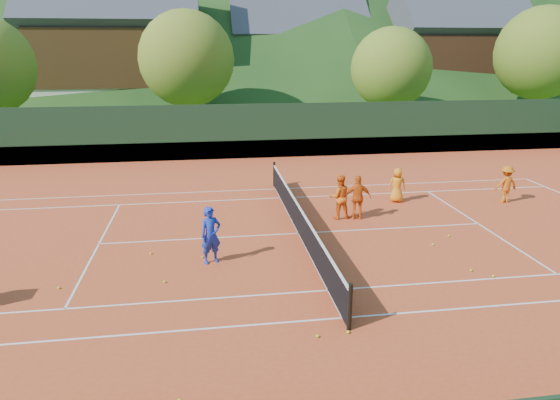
{
  "coord_description": "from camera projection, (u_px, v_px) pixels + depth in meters",
  "views": [
    {
      "loc": [
        -2.91,
        -15.27,
        5.94
      ],
      "look_at": [
        -0.64,
        0.0,
        1.21
      ],
      "focal_mm": 32.0,
      "sensor_mm": 36.0,
      "label": 1
    }
  ],
  "objects": [
    {
      "name": "ground",
      "position": [
        299.0,
        234.0,
        16.59
      ],
      "size": [
        400.0,
        400.0,
        0.0
      ],
      "primitive_type": "plane",
      "color": "#2D581B",
      "rests_on": "ground"
    },
    {
      "name": "clay_court",
      "position": [
        299.0,
        234.0,
        16.58
      ],
      "size": [
        40.0,
        24.0,
        0.02
      ],
      "primitive_type": "cube",
      "color": "#BF421F",
      "rests_on": "ground"
    },
    {
      "name": "coach",
      "position": [
        211.0,
        235.0,
        14.11
      ],
      "size": [
        0.71,
        0.59,
        1.67
      ],
      "primitive_type": "imported",
      "rotation": [
        0.0,
        0.0,
        0.37
      ],
      "color": "#1B33B3",
      "rests_on": "clay_court"
    },
    {
      "name": "student_a",
      "position": [
        339.0,
        197.0,
        17.83
      ],
      "size": [
        0.8,
        0.64,
        1.62
      ],
      "primitive_type": "imported",
      "rotation": [
        0.0,
        0.0,
        3.17
      ],
      "color": "orange",
      "rests_on": "clay_court"
    },
    {
      "name": "student_b",
      "position": [
        358.0,
        197.0,
        17.75
      ],
      "size": [
        0.98,
        0.51,
        1.61
      ],
      "primitive_type": "imported",
      "rotation": [
        0.0,
        0.0,
        3.02
      ],
      "color": "orange",
      "rests_on": "clay_court"
    },
    {
      "name": "student_c",
      "position": [
        397.0,
        185.0,
        19.77
      ],
      "size": [
        0.77,
        0.61,
        1.38
      ],
      "primitive_type": "imported",
      "rotation": [
        0.0,
        0.0,
        2.87
      ],
      "color": "orange",
      "rests_on": "clay_court"
    },
    {
      "name": "student_d",
      "position": [
        506.0,
        184.0,
        19.7
      ],
      "size": [
        1.0,
        0.62,
        1.49
      ],
      "primitive_type": "imported",
      "rotation": [
        0.0,
        0.0,
        3.21
      ],
      "color": "#CE6412",
      "rests_on": "clay_court"
    },
    {
      "name": "tennis_ball_1",
      "position": [
        449.0,
        236.0,
        16.27
      ],
      "size": [
        0.07,
        0.07,
        0.07
      ],
      "primitive_type": "sphere",
      "color": "#BFE626",
      "rests_on": "clay_court"
    },
    {
      "name": "tennis_ball_3",
      "position": [
        165.0,
        282.0,
        13.08
      ],
      "size": [
        0.07,
        0.07,
        0.07
      ],
      "primitive_type": "sphere",
      "color": "#BFE626",
      "rests_on": "clay_court"
    },
    {
      "name": "tennis_ball_4",
      "position": [
        179.0,
        400.0,
        8.68
      ],
      "size": [
        0.07,
        0.07,
        0.07
      ],
      "primitive_type": "sphere",
      "color": "#BFE626",
      "rests_on": "clay_court"
    },
    {
      "name": "tennis_ball_5",
      "position": [
        471.0,
        270.0,
        13.75
      ],
      "size": [
        0.07,
        0.07,
        0.07
      ],
      "primitive_type": "sphere",
      "color": "#BFE626",
      "rests_on": "clay_court"
    },
    {
      "name": "tennis_ball_7",
      "position": [
        433.0,
        245.0,
        15.54
      ],
      "size": [
        0.07,
        0.07,
        0.07
      ],
      "primitive_type": "sphere",
      "color": "#BFE626",
      "rests_on": "clay_court"
    },
    {
      "name": "tennis_ball_8",
      "position": [
        59.0,
        288.0,
        12.75
      ],
      "size": [
        0.07,
        0.07,
        0.07
      ],
      "primitive_type": "sphere",
      "color": "#BFE626",
      "rests_on": "clay_court"
    },
    {
      "name": "tennis_ball_10",
      "position": [
        151.0,
        253.0,
        14.89
      ],
      "size": [
        0.07,
        0.07,
        0.07
      ],
      "primitive_type": "sphere",
      "color": "#BFE626",
      "rests_on": "clay_court"
    },
    {
      "name": "tennis_ball_11",
      "position": [
        493.0,
        276.0,
        13.4
      ],
      "size": [
        0.07,
        0.07,
        0.07
      ],
      "primitive_type": "sphere",
      "color": "#BFE626",
      "rests_on": "clay_court"
    },
    {
      "name": "tennis_ball_12",
      "position": [
        348.0,
        332.0,
        10.77
      ],
      "size": [
        0.07,
        0.07,
        0.07
      ],
      "primitive_type": "sphere",
      "color": "#BFE626",
      "rests_on": "clay_court"
    },
    {
      "name": "tennis_ball_13",
      "position": [
        202.0,
        257.0,
        14.62
      ],
      "size": [
        0.07,
        0.07,
        0.07
      ],
      "primitive_type": "sphere",
      "color": "#BFE626",
      "rests_on": "clay_court"
    },
    {
      "name": "tennis_ball_14",
      "position": [
        317.0,
        336.0,
        10.61
      ],
      "size": [
        0.07,
        0.07,
        0.07
      ],
      "primitive_type": "sphere",
      "color": "#BFE626",
      "rests_on": "clay_court"
    },
    {
      "name": "court_lines",
      "position": [
        299.0,
        233.0,
        16.58
      ],
      "size": [
        23.83,
        11.03,
        0.0
      ],
      "color": "silver",
      "rests_on": "clay_court"
    },
    {
      "name": "tennis_net",
      "position": [
        299.0,
        219.0,
        16.44
      ],
      "size": [
        0.1,
        12.07,
        1.1
      ],
      "color": "black",
      "rests_on": "clay_court"
    },
    {
      "name": "perimeter_fence",
      "position": [
        299.0,
        197.0,
        16.22
      ],
      "size": [
        40.4,
        24.24,
        3.0
      ],
      "color": "black",
      "rests_on": "clay_court"
    },
    {
      "name": "chalet_left",
      "position": [
        117.0,
        51.0,
        41.89
      ],
      "size": [
        13.8,
        9.93,
        12.92
      ],
      "color": "beige",
      "rests_on": "ground"
    },
    {
      "name": "chalet_mid",
      "position": [
        296.0,
        58.0,
        48.12
      ],
      "size": [
        12.65,
        8.82,
        11.45
      ],
      "color": "beige",
      "rests_on": "ground"
    },
    {
      "name": "chalet_right",
      "position": [
        452.0,
        55.0,
        46.23
      ],
      "size": [
        11.5,
        8.82,
        11.91
      ],
      "color": "beige",
      "rests_on": "ground"
    },
    {
      "name": "tree_b",
      "position": [
        187.0,
        59.0,
        33.41
      ],
      "size": [
        6.4,
        6.4,
        8.4
      ],
      "color": "#41281A",
      "rests_on": "ground"
    },
    {
      "name": "tree_c",
      "position": [
        391.0,
        68.0,
        34.63
      ],
      "size": [
        5.6,
        5.6,
        7.35
      ],
      "color": "#3E2918",
      "rests_on": "ground"
    },
    {
      "name": "tree_d",
      "position": [
        542.0,
        53.0,
        36.98
      ],
      "size": [
        6.8,
        6.8,
        8.93
      ],
      "color": "#3E2619",
      "rests_on": "ground"
    }
  ]
}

